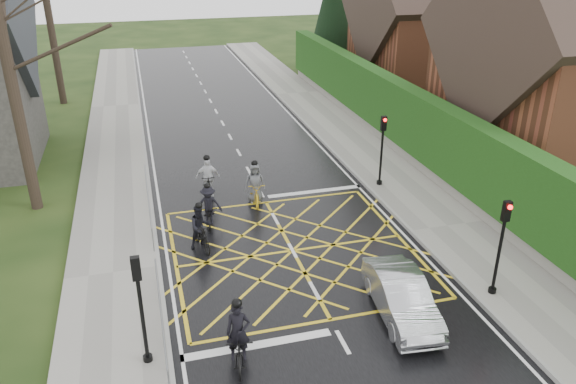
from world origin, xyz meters
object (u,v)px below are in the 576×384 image
cyclist_back (201,231)px  car (402,297)px  cyclist_mid (209,209)px  cyclist_front (208,181)px  cyclist_lead (255,188)px  cyclist_rear (239,341)px

cyclist_back → car: 7.35m
cyclist_back → cyclist_mid: cyclist_back is taller
cyclist_front → cyclist_lead: bearing=-24.7°
cyclist_mid → cyclist_front: size_ratio=0.94×
cyclist_lead → car: cyclist_lead is taller
cyclist_rear → cyclist_back: bearing=100.8°
cyclist_mid → cyclist_lead: size_ratio=0.92×
cyclist_mid → cyclist_lead: cyclist_lead is taller
cyclist_back → cyclist_lead: 4.04m
cyclist_rear → cyclist_front: 10.19m
cyclist_mid → cyclist_lead: (2.10, 1.40, 0.02)m
cyclist_lead → car: size_ratio=0.52×
cyclist_rear → cyclist_back: size_ratio=1.10×
cyclist_rear → car: bearing=16.5°
cyclist_back → cyclist_lead: size_ratio=0.93×
cyclist_mid → cyclist_back: bearing=-100.5°
cyclist_rear → cyclist_mid: (0.32, 7.69, 0.01)m
cyclist_back → cyclist_front: 4.24m
cyclist_back → cyclist_mid: (0.52, 1.68, -0.05)m
cyclist_back → car: cyclist_back is taller
cyclist_rear → cyclist_back: (-0.20, 6.00, 0.06)m
cyclist_rear → car: cyclist_rear is taller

